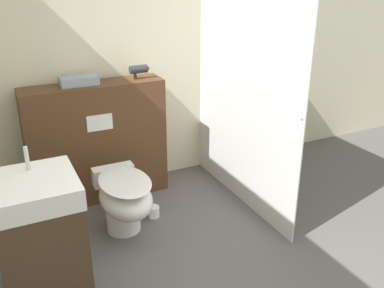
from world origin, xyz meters
name	(u,v)px	position (x,y,z in m)	size (l,w,h in m)	color
wall_back	(126,56)	(0.00, 2.41, 1.25)	(8.00, 0.06, 2.50)	beige
partition_panel	(98,142)	(-0.38, 2.18, 0.54)	(1.22, 0.31, 1.08)	#51331E
shower_glass	(244,86)	(0.76, 1.58, 1.07)	(0.04, 1.59, 2.14)	silver
toilet	(124,199)	(-0.37, 1.49, 0.31)	(0.39, 0.68, 0.51)	white
sink_vanity	(44,253)	(-1.06, 0.81, 0.48)	(0.46, 0.48, 1.10)	#473323
hair_drier	(139,69)	(0.04, 2.16, 1.17)	(0.19, 0.07, 0.12)	#2D2D33
folded_towel	(79,81)	(-0.49, 2.19, 1.12)	(0.31, 0.17, 0.07)	#8C9EAD
spare_toilet_roll	(154,212)	(-0.08, 1.62, 0.05)	(0.10, 0.10, 0.10)	white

